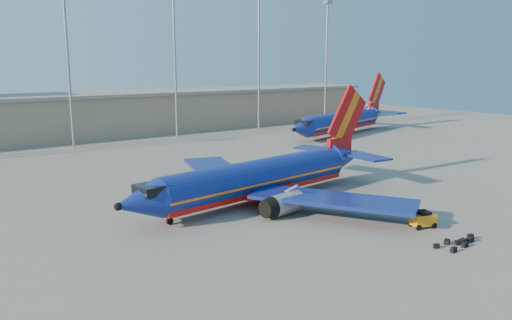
% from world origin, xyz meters
% --- Properties ---
extents(ground, '(220.00, 220.00, 0.00)m').
position_xyz_m(ground, '(0.00, 0.00, 0.00)').
color(ground, slate).
rests_on(ground, ground).
extents(terminal_building, '(122.00, 16.00, 8.50)m').
position_xyz_m(terminal_building, '(10.00, 58.00, 4.32)').
color(terminal_building, gray).
rests_on(terminal_building, ground).
extents(light_mast_row, '(101.60, 1.60, 28.65)m').
position_xyz_m(light_mast_row, '(5.00, 46.00, 17.55)').
color(light_mast_row, gray).
rests_on(light_mast_row, ground).
extents(aircraft_main, '(34.88, 33.38, 11.83)m').
position_xyz_m(aircraft_main, '(0.94, -0.69, 2.53)').
color(aircraft_main, navy).
rests_on(aircraft_main, ground).
extents(aircraft_second, '(35.96, 17.06, 12.42)m').
position_xyz_m(aircraft_second, '(44.15, 29.39, 2.85)').
color(aircraft_second, navy).
rests_on(aircraft_second, ground).
extents(baggage_tug, '(2.43, 1.90, 1.53)m').
position_xyz_m(baggage_tug, '(7.00, -16.16, 0.80)').
color(baggage_tug, orange).
rests_on(baggage_tug, ground).
extents(luggage_pile, '(4.59, 1.80, 0.45)m').
position_xyz_m(luggage_pile, '(5.69, -20.54, 0.21)').
color(luggage_pile, black).
rests_on(luggage_pile, ground).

